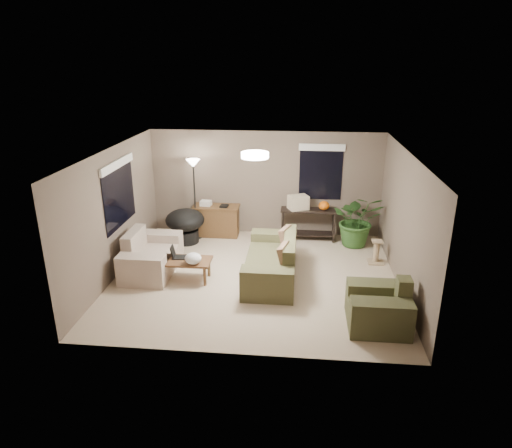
# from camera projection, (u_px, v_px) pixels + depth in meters

# --- Properties ---
(room_shell) EXTENTS (5.50, 5.50, 5.50)m
(room_shell) POSITION_uv_depth(u_px,v_px,m) (255.00, 218.00, 8.59)
(room_shell) COLOR #C7B394
(room_shell) RESTS_ON ground
(main_sofa) EXTENTS (0.95, 2.20, 0.85)m
(main_sofa) POSITION_uv_depth(u_px,v_px,m) (273.00, 263.00, 8.94)
(main_sofa) COLOR #48462B
(main_sofa) RESTS_ON ground
(throw_pillows) EXTENTS (0.37, 1.40, 0.47)m
(throw_pillows) POSITION_uv_depth(u_px,v_px,m) (286.00, 247.00, 8.80)
(throw_pillows) COLOR #8C7251
(throw_pillows) RESTS_ON main_sofa
(loveseat) EXTENTS (0.90, 1.60, 0.85)m
(loveseat) POSITION_uv_depth(u_px,v_px,m) (150.00, 257.00, 9.20)
(loveseat) COLOR beige
(loveseat) RESTS_ON ground
(armchair) EXTENTS (0.95, 1.00, 0.85)m
(armchair) POSITION_uv_depth(u_px,v_px,m) (379.00, 308.00, 7.32)
(armchair) COLOR #4C4D2E
(armchair) RESTS_ON ground
(coffee_table) EXTENTS (1.00, 0.55, 0.42)m
(coffee_table) POSITION_uv_depth(u_px,v_px,m) (185.00, 263.00, 8.80)
(coffee_table) COLOR brown
(coffee_table) RESTS_ON ground
(laptop) EXTENTS (0.38, 0.26, 0.24)m
(laptop) POSITION_uv_depth(u_px,v_px,m) (178.00, 255.00, 8.87)
(laptop) COLOR black
(laptop) RESTS_ON coffee_table
(plastic_bag) EXTENTS (0.38, 0.36, 0.22)m
(plastic_bag) POSITION_uv_depth(u_px,v_px,m) (193.00, 258.00, 8.58)
(plastic_bag) COLOR white
(plastic_bag) RESTS_ON coffee_table
(desk) EXTENTS (1.10, 0.50, 0.75)m
(desk) POSITION_uv_depth(u_px,v_px,m) (217.00, 220.00, 11.03)
(desk) COLOR brown
(desk) RESTS_ON ground
(desk_papers) EXTENTS (0.68, 0.28, 0.12)m
(desk_papers) POSITION_uv_depth(u_px,v_px,m) (210.00, 204.00, 10.89)
(desk_papers) COLOR silver
(desk_papers) RESTS_ON desk
(console_table) EXTENTS (1.30, 0.40, 0.75)m
(console_table) POSITION_uv_depth(u_px,v_px,m) (308.00, 222.00, 10.76)
(console_table) COLOR black
(console_table) RESTS_ON ground
(pumpkin) EXTENTS (0.33, 0.33, 0.21)m
(pumpkin) POSITION_uv_depth(u_px,v_px,m) (324.00, 206.00, 10.59)
(pumpkin) COLOR orange
(pumpkin) RESTS_ON console_table
(cardboard_box) EXTENTS (0.53, 0.48, 0.33)m
(cardboard_box) POSITION_uv_depth(u_px,v_px,m) (298.00, 202.00, 10.62)
(cardboard_box) COLOR beige
(cardboard_box) RESTS_ON console_table
(papasan_chair) EXTENTS (0.96, 0.96, 0.80)m
(papasan_chair) POSITION_uv_depth(u_px,v_px,m) (185.00, 223.00, 10.59)
(papasan_chair) COLOR black
(papasan_chair) RESTS_ON ground
(floor_lamp) EXTENTS (0.32, 0.32, 1.91)m
(floor_lamp) POSITION_uv_depth(u_px,v_px,m) (194.00, 173.00, 10.47)
(floor_lamp) COLOR black
(floor_lamp) RESTS_ON ground
(ceiling_fixture) EXTENTS (0.50, 0.50, 0.10)m
(ceiling_fixture) POSITION_uv_depth(u_px,v_px,m) (255.00, 155.00, 8.18)
(ceiling_fixture) COLOR white
(ceiling_fixture) RESTS_ON room_shell
(houseplant) EXTENTS (1.12, 1.24, 0.97)m
(houseplant) POSITION_uv_depth(u_px,v_px,m) (357.00, 225.00, 10.41)
(houseplant) COLOR #2D5923
(houseplant) RESTS_ON ground
(cat_scratching_post) EXTENTS (0.32, 0.32, 0.50)m
(cat_scratching_post) POSITION_uv_depth(u_px,v_px,m) (376.00, 253.00, 9.59)
(cat_scratching_post) COLOR tan
(cat_scratching_post) RESTS_ON ground
(window_left) EXTENTS (0.05, 1.56, 1.33)m
(window_left) POSITION_uv_depth(u_px,v_px,m) (118.00, 182.00, 8.94)
(window_left) COLOR black
(window_left) RESTS_ON room_shell
(window_back) EXTENTS (1.06, 0.05, 1.33)m
(window_back) POSITION_uv_depth(u_px,v_px,m) (321.00, 163.00, 10.60)
(window_back) COLOR black
(window_back) RESTS_ON room_shell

